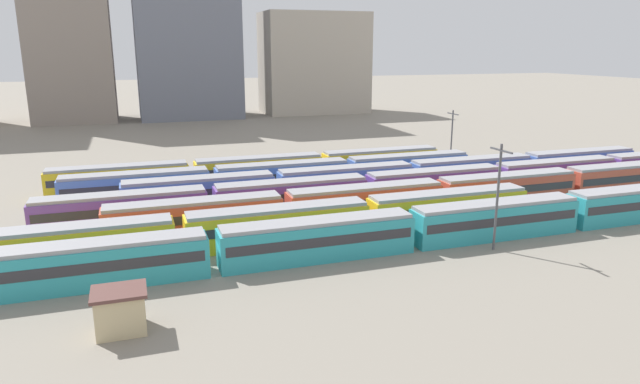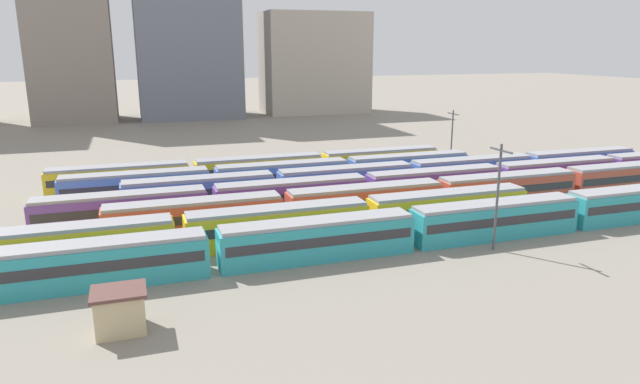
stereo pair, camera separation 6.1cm
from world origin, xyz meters
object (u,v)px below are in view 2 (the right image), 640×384
object	(u,v)px
train_track_2	(439,195)
train_track_6	(259,169)
train_track_3	(434,183)
catenary_pole_1	(452,134)
train_track_4	(411,175)
catenary_pole_2	(498,192)
train_track_5	(282,176)
signal_hut	(120,310)
train_track_1	(278,225)
train_track_0	(495,219)

from	to	relation	value
train_track_2	train_track_6	size ratio (longest dim) A/B	1.34
train_track_3	catenary_pole_1	world-z (taller)	catenary_pole_1
train_track_4	train_track_6	world-z (taller)	same
train_track_6	train_track_4	bearing A→B (deg)	-29.07
catenary_pole_1	train_track_6	bearing A→B (deg)	-174.69
train_track_2	catenary_pole_2	size ratio (longest dim) A/B	7.32
train_track_5	train_track_6	bearing A→B (deg)	111.57
catenary_pole_1	catenary_pole_2	bearing A→B (deg)	-115.73
signal_hut	catenary_pole_2	bearing A→B (deg)	9.39
train_track_3	signal_hut	world-z (taller)	train_track_3
train_track_3	train_track_4	world-z (taller)	same
train_track_3	train_track_6	xyz separation A→B (m)	(-19.30, 15.60, -0.00)
train_track_5	catenary_pole_1	size ratio (longest dim) A/B	6.31
catenary_pole_1	train_track_1	bearing A→B (deg)	-141.84
train_track_3	train_track_4	xyz separation A→B (m)	(-0.60, 5.20, 0.00)
catenary_pole_2	train_track_5	bearing A→B (deg)	114.17
train_track_1	train_track_2	size ratio (longest dim) A/B	0.75
train_track_0	train_track_3	bearing A→B (deg)	82.84
train_track_1	train_track_4	bearing A→B (deg)	34.62
catenary_pole_2	train_track_0	bearing A→B (deg)	53.99
catenary_pole_1	catenary_pole_2	world-z (taller)	catenary_pole_2
train_track_0	train_track_5	distance (m)	30.16
train_track_1	train_track_6	world-z (taller)	same
train_track_1	catenary_pole_2	distance (m)	21.06
catenary_pole_1	signal_hut	xyz separation A→B (m)	(-51.56, -42.91, -3.40)
train_track_4	signal_hut	size ratio (longest dim) A/B	20.75
train_track_4	train_track_6	distance (m)	21.40
train_track_3	train_track_6	size ratio (longest dim) A/B	1.68
train_track_0	train_track_4	size ratio (longest dim) A/B	1.25
train_track_0	train_track_1	world-z (taller)	same
train_track_0	train_track_2	bearing A→B (deg)	91.97
train_track_5	train_track_4	bearing A→B (deg)	-17.34
train_track_3	catenary_pole_2	distance (m)	19.51
train_track_5	catenary_pole_1	bearing A→B (deg)	14.92
signal_hut	train_track_0	bearing A→B (deg)	13.56
train_track_5	signal_hut	distance (m)	40.25
train_track_4	train_track_5	distance (m)	17.44
train_track_2	signal_hut	size ratio (longest dim) A/B	20.75
signal_hut	train_track_4	bearing A→B (deg)	38.38
train_track_0	train_track_6	bearing A→B (deg)	119.07
catenary_pole_1	train_track_5	bearing A→B (deg)	-165.08
catenary_pole_2	signal_hut	xyz separation A→B (m)	(-33.55, -5.55, -4.10)
train_track_5	signal_hut	bearing A→B (deg)	-120.63
train_track_0	train_track_5	xyz separation A→B (m)	(-15.29, 26.00, -0.00)
train_track_6	catenary_pole_1	distance (m)	33.39
train_track_0	signal_hut	xyz separation A→B (m)	(-35.79, -8.63, -0.35)
signal_hut	train_track_1	bearing A→B (deg)	43.53
train_track_2	signal_hut	world-z (taller)	train_track_2
train_track_0	catenary_pole_1	world-z (taller)	catenary_pole_1
train_track_4	catenary_pole_1	world-z (taller)	catenary_pole_1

